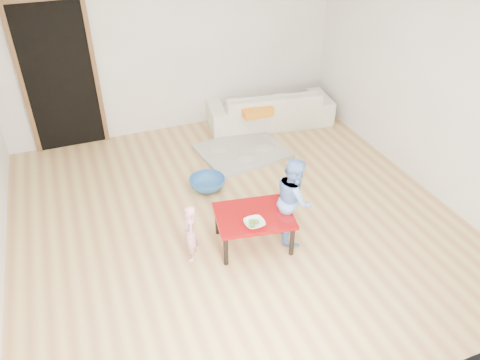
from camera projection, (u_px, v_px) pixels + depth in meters
floor at (234, 217)px, 5.52m from camera, size 5.00×5.00×0.01m
back_wall at (172, 45)px, 6.72m from camera, size 5.00×0.02×2.60m
right_wall at (430, 83)px, 5.54m from camera, size 0.02×5.00×2.60m
doorway at (60, 79)px, 6.38m from camera, size 1.02×0.08×2.11m
sofa at (269, 107)px, 7.36m from camera, size 2.01×1.01×0.56m
cushion at (255, 109)px, 6.95m from camera, size 0.45×0.40×0.12m
red_table at (254, 229)px, 5.02m from camera, size 0.89×0.72×0.40m
bowl at (254, 223)px, 4.74m from camera, size 0.21×0.21×0.05m
broccoli at (254, 223)px, 4.74m from camera, size 0.12×0.12×0.06m
child_pink at (190, 234)px, 4.77m from camera, size 0.19×0.26×0.65m
child_blue at (294, 199)px, 4.97m from camera, size 0.50×0.57×0.99m
basin at (207, 183)px, 5.97m from camera, size 0.46×0.46×0.14m
blanket at (242, 151)px, 6.72m from camera, size 1.28×1.12×0.06m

